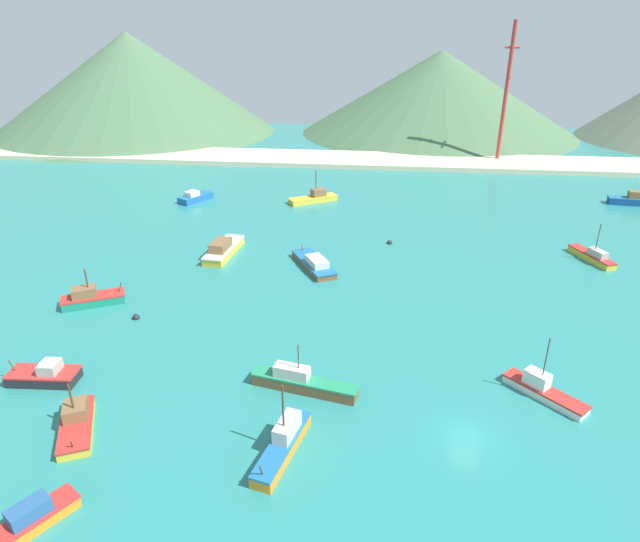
{
  "coord_description": "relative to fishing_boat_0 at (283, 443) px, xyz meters",
  "views": [
    {
      "loc": [
        -8.62,
        -38.77,
        33.2
      ],
      "look_at": [
        -16.55,
        28.99,
        2.37
      ],
      "focal_mm": 30.1,
      "sensor_mm": 36.0,
      "label": 1
    }
  ],
  "objects": [
    {
      "name": "ground",
      "position": [
        15.87,
        33.72,
        -1.22
      ],
      "size": [
        260.0,
        280.0,
        0.5
      ],
      "color": "teal"
    },
    {
      "name": "fishing_boat_8",
      "position": [
        -31.7,
        70.65,
        -0.13
      ],
      "size": [
        6.37,
        8.1,
        2.3
      ],
      "color": "#1E5BA8",
      "rests_on": "ground"
    },
    {
      "name": "hill_west",
      "position": [
        -79.11,
        149.31,
        15.38
      ],
      "size": [
        95.82,
        95.82,
        32.71
      ],
      "color": "#476B47",
      "rests_on": "ground"
    },
    {
      "name": "fishing_boat_4",
      "position": [
        40.73,
        46.87,
        -0.2
      ],
      "size": [
        5.12,
        8.9,
        6.18
      ],
      "color": "gold",
      "rests_on": "ground"
    },
    {
      "name": "fishing_boat_2",
      "position": [
        24.06,
        10.57,
        -0.2
      ],
      "size": [
        7.42,
        7.28,
        6.52
      ],
      "color": "silver",
      "rests_on": "ground"
    },
    {
      "name": "fishing_boat_3",
      "position": [
        -6.65,
        73.12,
        -0.12
      ],
      "size": [
        10.33,
        7.98,
        6.71
      ],
      "color": "gold",
      "rests_on": "ground"
    },
    {
      "name": "fishing_boat_5",
      "position": [
        -26.17,
        7.09,
        -0.17
      ],
      "size": [
        7.16,
        3.27,
        2.47
      ],
      "color": "#232328",
      "rests_on": "ground"
    },
    {
      "name": "fishing_boat_1",
      "position": [
        -2.28,
        38.95,
        -0.23
      ],
      "size": [
        8.1,
        11.1,
        2.02
      ],
      "color": "brown",
      "rests_on": "ground"
    },
    {
      "name": "fishing_boat_10",
      "position": [
        -29.96,
        23.82,
        -0.04
      ],
      "size": [
        8.28,
        6.04,
        5.16
      ],
      "color": "#198466",
      "rests_on": "ground"
    },
    {
      "name": "fishing_boat_9",
      "position": [
        58.79,
        78.65,
        0.07
      ],
      "size": [
        8.62,
        3.46,
        2.88
      ],
      "color": "#14478C",
      "rests_on": "ground"
    },
    {
      "name": "fishing_boat_12",
      "position": [
        0.33,
        8.78,
        -0.06
      ],
      "size": [
        11.13,
        4.13,
        5.23
      ],
      "color": "brown",
      "rests_on": "ground"
    },
    {
      "name": "fishing_boat_13",
      "position": [
        -17.27,
        -10.41,
        -0.21
      ],
      "size": [
        6.37,
        8.52,
        2.2
      ],
      "color": "orange",
      "rests_on": "ground"
    },
    {
      "name": "buoy_0",
      "position": [
        9.14,
        50.51,
        -0.81
      ],
      "size": [
        0.92,
        0.92,
        0.92
      ],
      "color": "#232328",
      "rests_on": "ground"
    },
    {
      "name": "fishing_boat_0",
      "position": [
        0.0,
        0.0,
        0.0
      ],
      "size": [
        3.94,
        9.26,
        6.8
      ],
      "color": "orange",
      "rests_on": "ground"
    },
    {
      "name": "beach_strip",
      "position": [
        15.87,
        111.31,
        -0.37
      ],
      "size": [
        247.0,
        17.95,
        1.2
      ],
      "primitive_type": "cube",
      "color": "beige",
      "rests_on": "ground"
    },
    {
      "name": "fishing_boat_7",
      "position": [
        -17.46,
        42.36,
        0.04
      ],
      "size": [
        4.13,
        11.35,
        2.77
      ],
      "color": "gold",
      "rests_on": "ground"
    },
    {
      "name": "fishing_boat_6",
      "position": [
        -19.11,
        0.59,
        -0.19
      ],
      "size": [
        5.73,
        8.12,
        4.85
      ],
      "color": "gold",
      "rests_on": "ground"
    },
    {
      "name": "buoy_1",
      "position": [
        -22.57,
        20.77,
        -0.81
      ],
      "size": [
        0.92,
        0.92,
        0.92
      ],
      "color": "#232328",
      "rests_on": "ground"
    },
    {
      "name": "hill_central",
      "position": [
        25.35,
        160.01,
        12.56
      ],
      "size": [
        93.48,
        93.48,
        27.06
      ],
      "color": "#476B47",
      "rests_on": "ground"
    },
    {
      "name": "radio_tower",
      "position": [
        38.2,
        114.83,
        17.08
      ],
      "size": [
        3.54,
        2.83,
        35.41
      ],
      "color": "#B7332D",
      "rests_on": "ground"
    }
  ]
}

